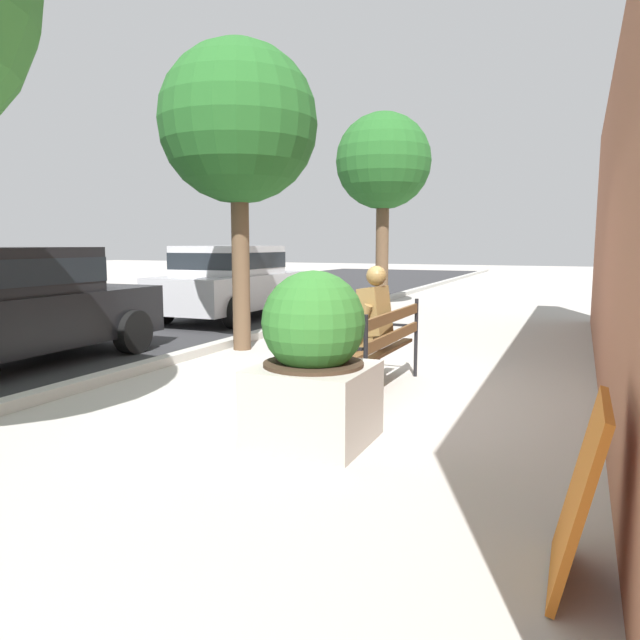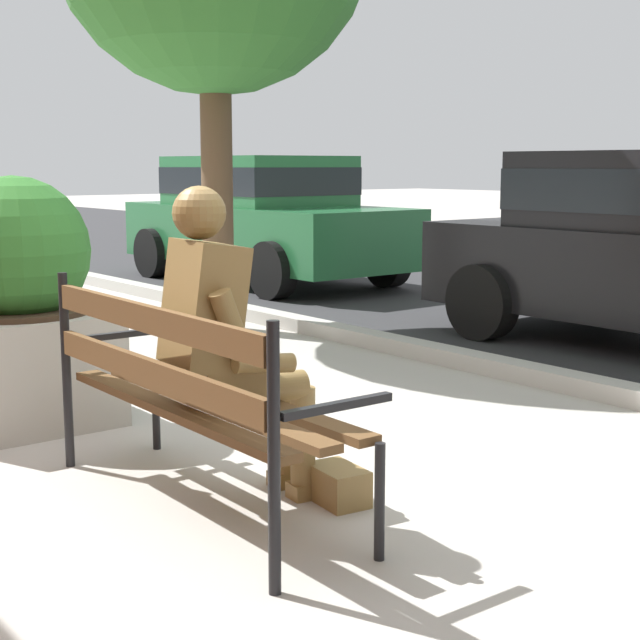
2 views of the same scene
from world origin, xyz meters
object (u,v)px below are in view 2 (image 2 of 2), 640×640
object	(u,v)px
park_bench	(186,386)
parked_car_green	(262,215)
bronze_statue_seated	(237,353)
concrete_planter	(18,307)

from	to	relation	value
park_bench	parked_car_green	size ratio (longest dim) A/B	0.44
park_bench	bronze_statue_seated	size ratio (longest dim) A/B	1.32
concrete_planter	parked_car_green	distance (m)	6.72
concrete_planter	bronze_statue_seated	bearing A→B (deg)	7.13
park_bench	parked_car_green	bearing A→B (deg)	142.99
bronze_statue_seated	park_bench	bearing A→B (deg)	-108.36
bronze_statue_seated	concrete_planter	bearing A→B (deg)	-172.87
park_bench	parked_car_green	distance (m)	8.05
park_bench	bronze_statue_seated	distance (m)	0.25
bronze_statue_seated	parked_car_green	bearing A→B (deg)	144.49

